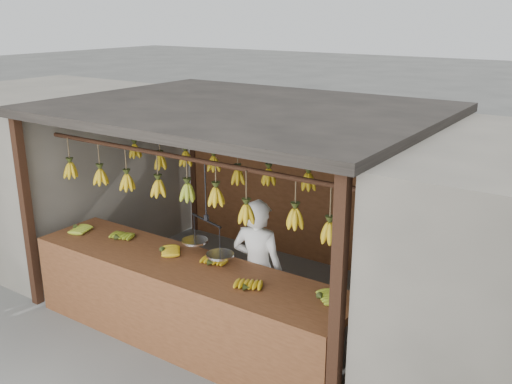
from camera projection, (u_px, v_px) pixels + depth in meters
The scene contains 8 objects.
ground at pixel (242, 298), 7.08m from camera, with size 80.00×80.00×0.00m, color #5B5B57.
stall at pixel (257, 137), 6.74m from camera, with size 4.30×3.30×2.40m.
neighbor_left at pixel (50, 166), 8.66m from camera, with size 3.00×3.00×2.30m, color slate.
counter at pixel (177, 285), 5.86m from camera, with size 3.74×0.85×0.96m.
hanging_bananas at pixel (241, 172), 6.58m from camera, with size 3.64×2.22×0.39m.
balance_scale at pixel (207, 243), 5.79m from camera, with size 0.71×0.41×0.92m.
vendor at pixel (258, 270), 6.03m from camera, with size 0.57×0.38×1.57m, color white.
bag_bundles at pixel (440, 219), 6.79m from camera, with size 0.08×0.26×1.30m.
Camera 1 is at (3.72, -5.15, 3.39)m, focal length 40.00 mm.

